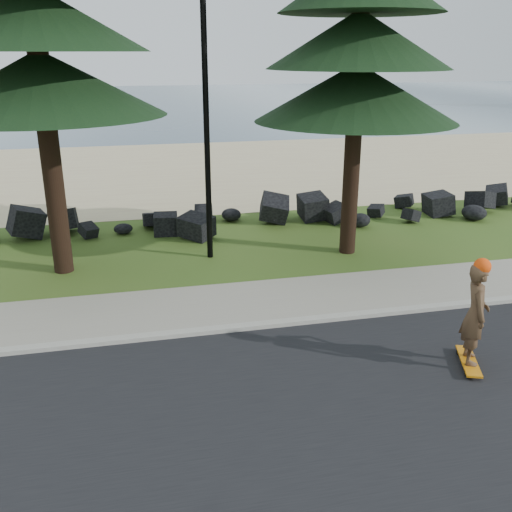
# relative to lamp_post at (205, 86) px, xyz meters

# --- Properties ---
(ground) EXTENTS (160.00, 160.00, 0.00)m
(ground) POSITION_rel_lamp_post_xyz_m (0.00, -3.20, -4.13)
(ground) COLOR #37581B
(ground) RESTS_ON ground
(road) EXTENTS (160.00, 7.00, 0.02)m
(road) POSITION_rel_lamp_post_xyz_m (0.00, -7.70, -4.12)
(road) COLOR black
(road) RESTS_ON ground
(kerb) EXTENTS (160.00, 0.20, 0.10)m
(kerb) POSITION_rel_lamp_post_xyz_m (0.00, -4.10, -4.08)
(kerb) COLOR #A6A295
(kerb) RESTS_ON ground
(sidewalk) EXTENTS (160.00, 2.00, 0.08)m
(sidewalk) POSITION_rel_lamp_post_xyz_m (0.00, -3.00, -4.09)
(sidewalk) COLOR gray
(sidewalk) RESTS_ON ground
(beach_sand) EXTENTS (160.00, 15.00, 0.01)m
(beach_sand) POSITION_rel_lamp_post_xyz_m (0.00, 11.30, -4.13)
(beach_sand) COLOR tan
(beach_sand) RESTS_ON ground
(ocean) EXTENTS (160.00, 58.00, 0.01)m
(ocean) POSITION_rel_lamp_post_xyz_m (0.00, 47.80, -4.13)
(ocean) COLOR #314B5E
(ocean) RESTS_ON ground
(seawall_boulders) EXTENTS (60.00, 2.40, 1.10)m
(seawall_boulders) POSITION_rel_lamp_post_xyz_m (0.00, 2.40, -4.13)
(seawall_boulders) COLOR black
(seawall_boulders) RESTS_ON ground
(lamp_post) EXTENTS (0.25, 0.14, 8.14)m
(lamp_post) POSITION_rel_lamp_post_xyz_m (0.00, 0.00, 0.00)
(lamp_post) COLOR black
(lamp_post) RESTS_ON ground
(skateboarder) EXTENTS (0.60, 1.02, 1.87)m
(skateboarder) POSITION_rel_lamp_post_xyz_m (3.35, -6.19, -3.19)
(skateboarder) COLOR orange
(skateboarder) RESTS_ON ground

